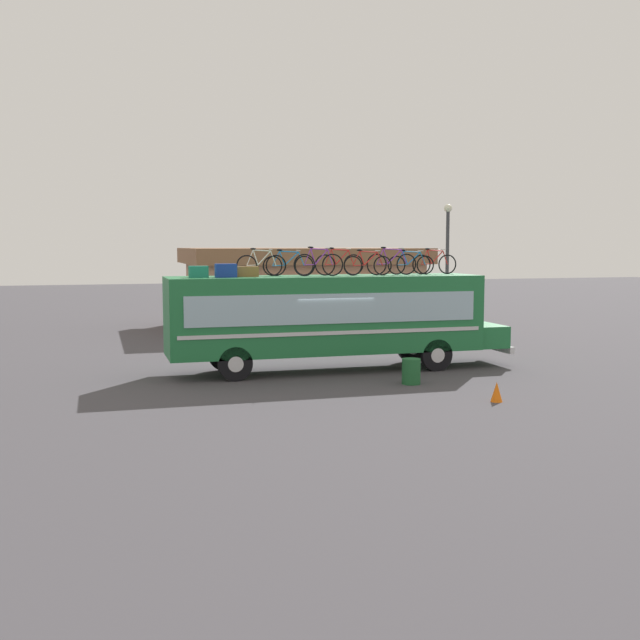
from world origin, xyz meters
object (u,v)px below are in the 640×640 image
Objects in this scene: bus at (330,315)px; luggage_bag_2 at (226,271)px; rooftop_bicycle_4 at (339,264)px; luggage_bag_3 at (247,272)px; rooftop_bicycle_6 at (391,263)px; rooftop_bicycle_8 at (434,263)px; trash_bin at (411,371)px; rooftop_bicycle_5 at (368,264)px; rooftop_bicycle_1 at (261,264)px; luggage_bag_1 at (198,272)px; street_lamp at (447,262)px; rooftop_bicycle_2 at (288,265)px; traffic_cone at (497,392)px; rooftop_bicycle_7 at (411,264)px; rooftop_bicycle_3 at (318,264)px.

luggage_bag_2 reaches higher than bus.
bus is 1.75m from rooftop_bicycle_4.
rooftop_bicycle_4 is at bearing 6.60° from luggage_bag_2.
luggage_bag_3 is 4.93m from rooftop_bicycle_6.
luggage_bag_2 is 0.39× the size of rooftop_bicycle_8.
luggage_bag_2 is at bearing 151.10° from trash_bin.
luggage_bag_2 is at bearing -173.40° from rooftop_bicycle_4.
rooftop_bicycle_5 is (4.77, 0.14, 0.15)m from luggage_bag_2.
luggage_bag_1 is at bearing -167.17° from rooftop_bicycle_1.
luggage_bag_2 reaches higher than luggage_bag_3.
rooftop_bicycle_8 is at bearing -120.77° from street_lamp.
bus is at bearing -175.88° from rooftop_bicycle_8.
rooftop_bicycle_6 is 4.46m from trash_bin.
rooftop_bicycle_2 reaches higher than bus.
luggage_bag_2 is 1.38m from rooftop_bicycle_1.
luggage_bag_3 is 0.39× the size of rooftop_bicycle_2.
rooftop_bicycle_1 is at bearing 27.66° from luggage_bag_3.
traffic_cone is at bearing -84.42° from rooftop_bicycle_6.
rooftop_bicycle_1 is 9.61m from street_lamp.
luggage_bag_2 is at bearing -176.40° from bus.
rooftop_bicycle_7 is at bearing -128.66° from street_lamp.
traffic_cone is (6.27, -5.88, -3.10)m from luggage_bag_2.
street_lamp is (6.39, 4.55, 1.64)m from bus.
luggage_bag_2 reaches higher than trash_bin.
street_lamp is at bearing 25.97° from rooftop_bicycle_1.
luggage_bag_3 is at bearing 177.79° from rooftop_bicycle_5.
rooftop_bicycle_5 is 2.60m from rooftop_bicycle_8.
rooftop_bicycle_4 reaches higher than luggage_bag_2.
street_lamp is at bearing 25.75° from luggage_bag_2.
trash_bin is 1.43× the size of traffic_cone.
rooftop_bicycle_3 is 3.45m from rooftop_bicycle_7.
rooftop_bicycle_1 is at bearing -154.03° from street_lamp.
luggage_bag_2 is 3.05m from rooftop_bicycle_3.
luggage_bag_2 is 0.38× the size of rooftop_bicycle_4.
rooftop_bicycle_7 is at bearing 4.32° from luggage_bag_2.
rooftop_bicycle_7 is 0.29× the size of street_lamp.
rooftop_bicycle_4 is at bearing 25.09° from rooftop_bicycle_3.
rooftop_bicycle_5 reaches higher than luggage_bag_1.
luggage_bag_2 is 0.38× the size of rooftop_bicycle_2.
rooftop_bicycle_4 is (3.87, 0.45, 0.18)m from luggage_bag_2.
rooftop_bicycle_3 is at bearing 125.68° from trash_bin.
luggage_bag_3 reaches higher than bus.
rooftop_bicycle_6 is (2.62, 0.21, -0.00)m from rooftop_bicycle_3.
traffic_cone is 11.70m from street_lamp.
rooftop_bicycle_3 is at bearing -5.92° from luggage_bag_3.
rooftop_bicycle_3 is 1.02× the size of rooftop_bicycle_8.
bus is 3.13m from luggage_bag_3.
trash_bin is (0.34, -2.96, -3.14)m from rooftop_bicycle_5.
rooftop_bicycle_7 reaches higher than traffic_cone.
luggage_bag_2 is at bearing -164.07° from rooftop_bicycle_2.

